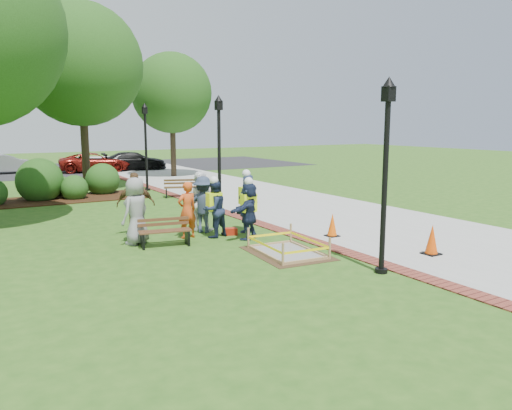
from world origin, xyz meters
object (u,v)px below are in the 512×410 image
wet_concrete_pad (287,245)px  lamp_near (386,161)px  hivis_worker_b (246,201)px  bench_near (165,238)px  hivis_worker_a (249,208)px  cone_front (432,240)px  hivis_worker_c (214,207)px

wet_concrete_pad → lamp_near: (0.87, -2.44, 2.25)m
lamp_near → hivis_worker_b: bearing=95.5°
bench_near → hivis_worker_b: hivis_worker_b is taller
wet_concrete_pad → bench_near: size_ratio=1.68×
wet_concrete_pad → hivis_worker_a: bearing=90.5°
cone_front → hivis_worker_a: bearing=128.0°
wet_concrete_pad → hivis_worker_b: hivis_worker_b is taller
wet_concrete_pad → hivis_worker_a: (-0.02, 1.94, 0.66)m
hivis_worker_c → bench_near: bearing=-169.1°
hivis_worker_b → bench_near: bearing=-170.9°
hivis_worker_a → hivis_worker_c: (-0.76, 0.69, 0.00)m
wet_concrete_pad → hivis_worker_c: bearing=106.5°
wet_concrete_pad → cone_front: 3.64m
wet_concrete_pad → hivis_worker_b: size_ratio=1.27×
bench_near → hivis_worker_c: size_ratio=0.81×
lamp_near → bench_near: bearing=124.6°
cone_front → hivis_worker_b: bearing=119.5°
cone_front → hivis_worker_c: bearing=129.7°
wet_concrete_pad → lamp_near: lamp_near is taller
hivis_worker_a → hivis_worker_b: size_ratio=0.93×
wet_concrete_pad → hivis_worker_b: 2.87m
wet_concrete_pad → cone_front: size_ratio=3.09×
wet_concrete_pad → hivis_worker_a: hivis_worker_a is taller
hivis_worker_a → hivis_worker_b: hivis_worker_b is taller
hivis_worker_b → wet_concrete_pad: bearing=-97.6°
cone_front → lamp_near: size_ratio=0.18×
cone_front → hivis_worker_a: hivis_worker_a is taller
bench_near → cone_front: size_ratio=1.84×
lamp_near → hivis_worker_a: (-0.89, 4.38, -1.59)m
bench_near → hivis_worker_c: (1.63, 0.32, 0.65)m
cone_front → hivis_worker_c: size_ratio=0.44×
lamp_near → hivis_worker_b: size_ratio=2.22×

